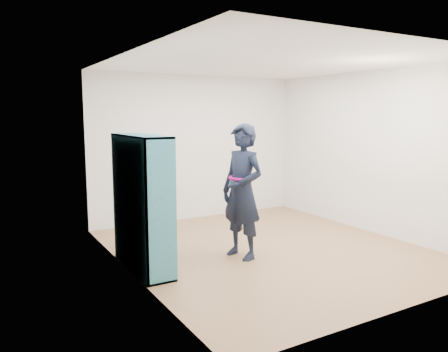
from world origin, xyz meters
TOP-DOWN VIEW (x-y plane):
  - floor at (0.00, 0.00)m, footprint 4.50×4.50m
  - ceiling at (0.00, 0.00)m, footprint 4.50×4.50m
  - wall_left at (-2.00, 0.00)m, footprint 0.02×4.50m
  - wall_right at (2.00, 0.00)m, footprint 0.02×4.50m
  - wall_back at (0.00, 2.25)m, footprint 4.00×0.02m
  - wall_front at (0.00, -2.25)m, footprint 4.00×0.02m
  - bookshelf at (-1.84, 0.15)m, footprint 0.36×1.25m
  - person at (-0.51, -0.09)m, footprint 0.57×0.74m
  - smartphone at (-0.66, -0.06)m, footprint 0.06×0.10m

SIDE VIEW (x-z plane):
  - floor at x=0.00m, z-range 0.00..0.00m
  - bookshelf at x=-1.84m, z-range -0.03..1.64m
  - person at x=-0.51m, z-range 0.00..1.79m
  - smartphone at x=-0.66m, z-range 0.94..1.08m
  - wall_left at x=-2.00m, z-range 0.00..2.60m
  - wall_right at x=2.00m, z-range 0.00..2.60m
  - wall_back at x=0.00m, z-range 0.00..2.60m
  - wall_front at x=0.00m, z-range 0.00..2.60m
  - ceiling at x=0.00m, z-range 2.60..2.60m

